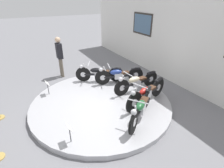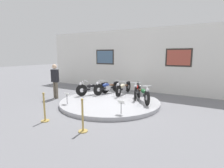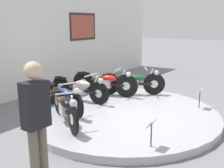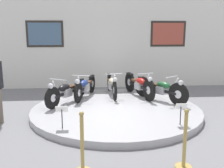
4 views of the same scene
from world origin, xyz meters
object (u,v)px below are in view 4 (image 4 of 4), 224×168
motorcycle_red (139,84)px  stanchion_post_right_of_entry (184,149)px  info_placard_front_centre (181,109)px  motorcycle_black (66,91)px  stanchion_post_left_of_entry (82,152)px  motorcycle_green (161,88)px  info_placard_front_left (62,112)px  motorcycle_blue (85,86)px  motorcycle_cream (112,84)px

motorcycle_red → stanchion_post_right_of_entry: bearing=-90.4°
info_placard_front_centre → motorcycle_black: bearing=143.3°
info_placard_front_centre → stanchion_post_left_of_entry: (-2.15, -1.58, -0.18)m
motorcycle_green → info_placard_front_left: motorcycle_green is taller
motorcycle_blue → info_placard_front_centre: size_ratio=3.68×
info_placard_front_centre → info_placard_front_left: bearing=180.0°
info_placard_front_left → info_placard_front_centre: bearing=0.0°
motorcycle_cream → motorcycle_green: motorcycle_green is taller
stanchion_post_right_of_entry → stanchion_post_left_of_entry: bearing=180.0°
motorcycle_black → motorcycle_red: size_ratio=0.88×
motorcycle_green → stanchion_post_left_of_entry: size_ratio=1.61×
motorcycle_green → stanchion_post_right_of_entry: size_ratio=1.61×
motorcycle_green → stanchion_post_left_of_entry: 4.24m
motorcycle_black → stanchion_post_left_of_entry: 3.65m
motorcycle_cream → motorcycle_red: (0.86, -0.23, 0.03)m
motorcycle_blue → info_placard_front_left: 2.67m
motorcycle_red → info_placard_front_centre: 2.68m
motorcycle_black → info_placard_front_left: (0.08, -2.02, -0.00)m
info_placard_front_centre → motorcycle_blue: bearing=129.6°
motorcycle_black → info_placard_front_centre: (2.71, -2.02, -0.00)m
motorcycle_black → motorcycle_blue: size_ratio=0.91×
motorcycle_green → stanchion_post_left_of_entry: bearing=-121.8°
motorcycle_red → info_placard_front_centre: bearing=-80.3°
stanchion_post_left_of_entry → info_placard_front_left: bearing=106.9°
motorcycle_red → info_placard_front_centre: (0.45, -2.64, -0.03)m
motorcycle_cream → stanchion_post_left_of_entry: size_ratio=1.91×
motorcycle_blue → stanchion_post_right_of_entry: bearing=-68.0°
motorcycle_black → motorcycle_cream: bearing=31.1°
motorcycle_black → info_placard_front_left: size_ratio=3.35×
motorcycle_green → info_placard_front_centre: size_ratio=3.23×
stanchion_post_right_of_entry → motorcycle_cream: bearing=100.6°
motorcycle_black → info_placard_front_centre: size_ratio=3.35×
info_placard_front_left → stanchion_post_right_of_entry: 2.67m
motorcycle_cream → info_placard_front_centre: (1.31, -2.87, -0.01)m
motorcycle_cream → stanchion_post_left_of_entry: (-0.84, -4.44, -0.19)m
info_placard_front_centre → motorcycle_cream: bearing=114.6°
info_placard_front_left → stanchion_post_left_of_entry: bearing=-73.1°
motorcycle_blue → stanchion_post_left_of_entry: size_ratio=1.84×
motorcycle_red → stanchion_post_left_of_entry: (-1.70, -4.21, -0.22)m
motorcycle_blue → info_placard_front_left: (-0.45, -2.63, -0.01)m
motorcycle_blue → stanchion_post_left_of_entry: (0.03, -4.21, -0.19)m
motorcycle_blue → stanchion_post_right_of_entry: (1.70, -4.21, -0.19)m
motorcycle_green → motorcycle_red: bearing=131.4°
motorcycle_cream → stanchion_post_right_of_entry: bearing=-79.4°
info_placard_front_centre → motorcycle_green: bearing=87.6°
motorcycle_black → stanchion_post_right_of_entry: bearing=-58.2°
motorcycle_red → info_placard_front_left: size_ratio=3.82×
motorcycle_red → motorcycle_cream: bearing=165.1°
motorcycle_cream → motorcycle_blue: bearing=-164.9°
motorcycle_black → info_placard_front_left: motorcycle_black is taller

